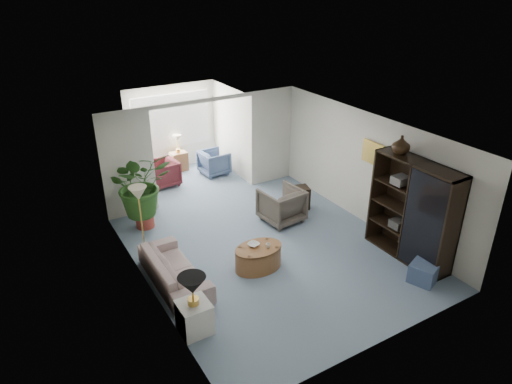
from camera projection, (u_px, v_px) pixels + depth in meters
floor at (271, 252)px, 9.37m from camera, size 6.00×6.00×0.00m
sunroom_floor at (190, 181)px, 12.55m from camera, size 2.60×2.60×0.00m
back_pier_left at (128, 165)px, 10.28m from camera, size 1.20×0.12×2.50m
back_pier_right at (272, 137)px, 12.03m from camera, size 1.20×0.12×2.50m
back_header at (203, 101)px, 10.63m from camera, size 2.60×0.12×0.10m
window_pane at (172, 121)px, 12.78m from camera, size 2.20×0.02×1.50m
window_blinds at (172, 121)px, 12.75m from camera, size 2.20×0.02×1.50m
framed_picture at (373, 153)px, 9.69m from camera, size 0.04×0.50×0.40m
sofa at (174, 269)px, 8.33m from camera, size 0.75×1.92×0.56m
end_table at (194, 317)px, 7.20m from camera, size 0.48×0.48×0.53m
table_lamp at (192, 285)px, 6.94m from camera, size 0.44×0.44×0.30m
floor_lamp at (138, 193)px, 8.95m from camera, size 0.36×0.36×0.28m
coffee_table at (258, 257)px, 8.78m from camera, size 1.19×1.19×0.45m
coffee_bowl at (253, 245)px, 8.73m from camera, size 0.27×0.27×0.05m
coffee_cup at (268, 246)px, 8.66m from camera, size 0.12×0.12×0.09m
wingback_chair at (281, 205)px, 10.37m from camera, size 0.93×0.95×0.79m
side_table_dark at (299, 198)px, 10.98m from camera, size 0.53×0.47×0.55m
entertainment_cabinet at (412, 211)px, 8.80m from camera, size 0.49×1.82×2.02m
cabinet_urn at (401, 145)px, 8.67m from camera, size 0.34×0.34×0.36m
ottoman at (424, 273)px, 8.41m from camera, size 0.58×0.58×0.36m
plant_pot at (145, 220)px, 10.23m from camera, size 0.40×0.40×0.32m
house_plant at (141, 184)px, 9.84m from camera, size 1.31×1.14×1.46m
sunroom_chair_blue at (214, 162)px, 12.84m from camera, size 0.78×0.76×0.67m
sunroom_chair_maroon at (163, 173)px, 12.14m from camera, size 0.80×0.78×0.69m
sunroom_table at (179, 161)px, 13.10m from camera, size 0.46×0.37×0.54m
shelf_clutter at (413, 204)px, 8.66m from camera, size 0.30×1.06×1.06m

